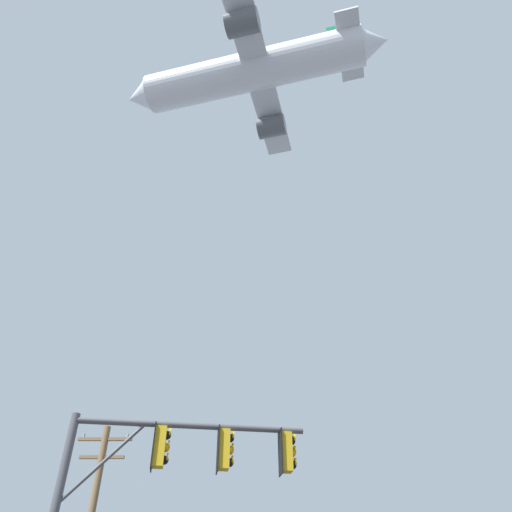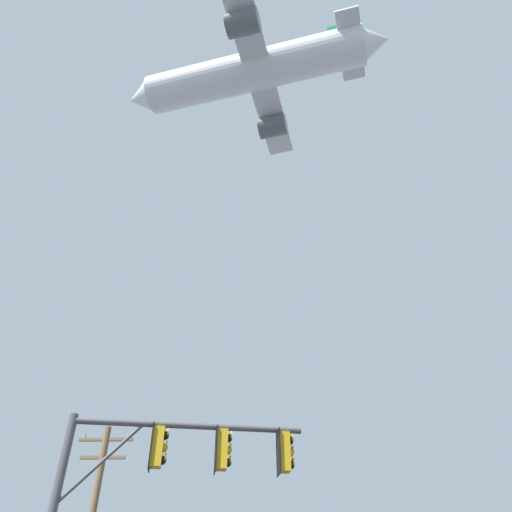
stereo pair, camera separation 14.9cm
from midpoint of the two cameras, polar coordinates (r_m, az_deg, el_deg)
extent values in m
cylinder|color=#4C4C51|center=(12.46, -7.48, -19.32)|extent=(5.45, 0.99, 0.15)
cylinder|color=#4C4C51|center=(12.35, -17.49, -22.27)|extent=(1.70, 0.34, 1.86)
cube|color=gold|center=(12.56, 3.71, -22.17)|extent=(0.31, 0.36, 0.90)
cylinder|color=gold|center=(12.70, 3.61, -19.95)|extent=(0.05, 0.05, 0.12)
cube|color=black|center=(12.53, 3.03, -22.16)|extent=(0.09, 0.46, 1.04)
sphere|color=black|center=(12.66, 4.35, -21.00)|extent=(0.20, 0.20, 0.20)
cylinder|color=gold|center=(12.69, 4.64, -20.74)|extent=(0.07, 0.21, 0.21)
sphere|color=orange|center=(12.58, 4.41, -22.22)|extent=(0.20, 0.20, 0.20)
cylinder|color=gold|center=(12.61, 4.71, -21.96)|extent=(0.07, 0.21, 0.21)
sphere|color=black|center=(12.51, 4.48, -23.46)|extent=(0.20, 0.20, 0.20)
cylinder|color=gold|center=(12.54, 4.78, -23.20)|extent=(0.07, 0.21, 0.21)
cube|color=gold|center=(12.35, -3.72, -21.92)|extent=(0.31, 0.36, 0.90)
cylinder|color=gold|center=(12.49, -3.62, -19.66)|extent=(0.05, 0.05, 0.12)
cube|color=black|center=(12.34, -4.42, -21.88)|extent=(0.09, 0.46, 1.04)
sphere|color=black|center=(12.44, -2.96, -20.76)|extent=(0.20, 0.20, 0.20)
cylinder|color=gold|center=(12.46, -2.63, -20.51)|extent=(0.07, 0.21, 0.21)
sphere|color=orange|center=(12.36, -3.00, -22.00)|extent=(0.20, 0.20, 0.20)
cylinder|color=gold|center=(12.38, -2.67, -21.75)|extent=(0.07, 0.21, 0.21)
sphere|color=black|center=(12.29, -3.05, -23.26)|extent=(0.20, 0.20, 0.20)
cylinder|color=gold|center=(12.31, -2.71, -23.01)|extent=(0.07, 0.21, 0.21)
cube|color=gold|center=(12.33, -11.24, -21.32)|extent=(0.31, 0.36, 0.90)
cylinder|color=gold|center=(12.47, -10.95, -19.08)|extent=(0.05, 0.05, 0.12)
cube|color=black|center=(12.34, -11.93, -21.25)|extent=(0.09, 0.46, 1.04)
sphere|color=black|center=(12.40, -10.38, -20.20)|extent=(0.20, 0.20, 0.20)
cylinder|color=gold|center=(12.41, -10.03, -19.96)|extent=(0.07, 0.21, 0.21)
sphere|color=orange|center=(12.32, -10.53, -21.44)|extent=(0.20, 0.20, 0.20)
cylinder|color=gold|center=(12.33, -10.17, -21.20)|extent=(0.07, 0.21, 0.21)
sphere|color=black|center=(12.25, -10.69, -22.69)|extent=(0.20, 0.20, 0.20)
cylinder|color=gold|center=(12.26, -10.32, -22.46)|extent=(0.07, 0.21, 0.21)
cube|color=brown|center=(21.92, -17.16, -20.06)|extent=(2.20, 0.12, 0.12)
cube|color=brown|center=(21.75, -17.52, -21.81)|extent=(1.80, 0.12, 0.12)
cylinder|color=gray|center=(22.23, -19.45, -19.53)|extent=(0.10, 0.10, 0.18)
cylinder|color=gray|center=(21.71, -14.70, -19.98)|extent=(0.10, 0.10, 0.18)
cylinder|color=white|center=(53.62, -0.24, 21.05)|extent=(23.07, 9.46, 4.05)
cone|color=white|center=(56.77, -13.30, 17.75)|extent=(3.63, 4.41, 3.85)
cone|color=white|center=(53.34, 14.06, 23.41)|extent=(3.29, 3.95, 3.44)
cube|color=silver|center=(53.02, 0.46, 20.86)|extent=(7.92, 21.53, 0.46)
cylinder|color=#595B60|center=(49.10, -1.48, 25.86)|extent=(3.50, 2.95, 2.28)
cylinder|color=#595B60|center=(55.39, 2.08, 15.06)|extent=(3.50, 2.95, 2.28)
cube|color=#0C5933|center=(55.12, 10.69, 24.21)|extent=(3.51, 1.15, 4.81)
cube|color=silver|center=(53.49, 11.23, 23.26)|extent=(4.05, 7.91, 0.25)
camera|label=1|loc=(0.07, -89.81, -0.14)|focal=33.76mm
camera|label=2|loc=(0.07, 90.19, 0.14)|focal=33.76mm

